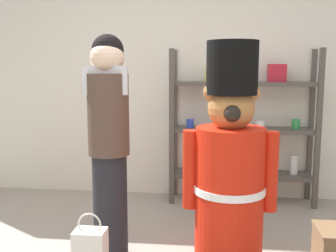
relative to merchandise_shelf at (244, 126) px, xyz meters
name	(u,v)px	position (x,y,z in m)	size (l,w,h in m)	color
back_wall	(184,77)	(-0.65, 0.22, 0.50)	(6.40, 0.12, 2.60)	silver
merchandise_shelf	(244,126)	(0.00, 0.00, 0.00)	(1.49, 0.35, 1.59)	#4C4742
teddy_bear_guard	(230,171)	(-0.20, -1.42, -0.10)	(0.65, 0.50, 1.58)	red
person_shopper	(109,139)	(-1.07, -1.37, 0.10)	(0.31, 0.30, 1.64)	black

